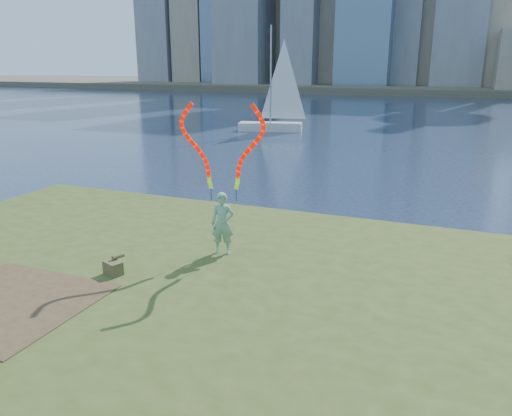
% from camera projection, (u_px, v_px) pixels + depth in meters
% --- Properties ---
extents(ground, '(320.00, 320.00, 0.00)m').
position_uv_depth(ground, '(189.00, 292.00, 11.94)').
color(ground, '#1A2843').
rests_on(ground, ground).
extents(grassy_knoll, '(20.00, 18.00, 0.80)m').
position_uv_depth(grassy_knoll, '(130.00, 324.00, 9.80)').
color(grassy_knoll, '#3B4B1A').
rests_on(grassy_knoll, ground).
extents(dirt_patch, '(3.20, 3.00, 0.02)m').
position_uv_depth(dirt_patch, '(6.00, 303.00, 9.66)').
color(dirt_patch, '#47331E').
rests_on(dirt_patch, grassy_knoll).
extents(far_shore, '(320.00, 40.00, 1.20)m').
position_uv_depth(far_shore, '(433.00, 88.00, 96.24)').
color(far_shore, '#4E4939').
rests_on(far_shore, ground).
extents(woman_with_ribbons, '(1.94, 0.63, 3.92)m').
position_uv_depth(woman_with_ribbons, '(223.00, 196.00, 11.83)').
color(woman_with_ribbons, '#217547').
rests_on(woman_with_ribbons, grassy_knoll).
extents(canvas_bag, '(0.48, 0.54, 0.39)m').
position_uv_depth(canvas_bag, '(113.00, 267.00, 10.96)').
color(canvas_bag, '#494329').
rests_on(canvas_bag, grassy_knoll).
extents(sailboat, '(5.36, 2.77, 8.07)m').
position_uv_depth(sailboat, '(274.00, 113.00, 39.59)').
color(sailboat, silver).
rests_on(sailboat, ground).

